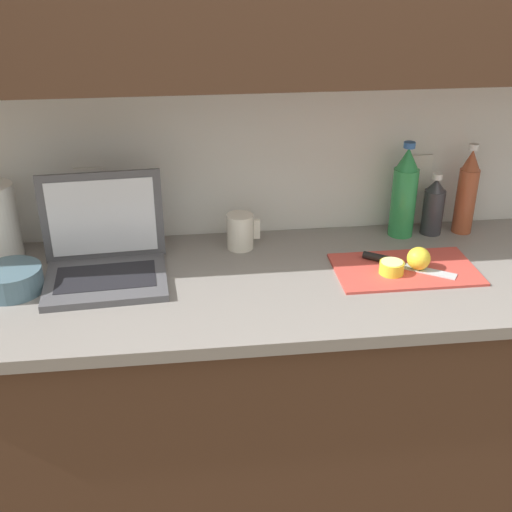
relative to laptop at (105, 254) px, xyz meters
The scene contains 13 objects.
ground_plane 1.25m from the laptop, ahead, with size 12.00×12.00×0.00m, color brown.
wall_back 1.00m from the laptop, 12.42° to the left, with size 5.20×0.38×2.60m.
counter_unit 0.96m from the laptop, ahead, with size 2.53×0.65×0.90m.
laptop is the anchor object (origin of this frame).
cutting_board 0.86m from the laptop, ahead, with size 0.41×0.24×0.01m, color #D1473D.
knife 0.83m from the laptop, ahead, with size 0.24×0.18×0.02m.
lemon_half_cut 0.81m from the laptop, ahead, with size 0.07×0.07×0.04m.
lemon_whole_beside 0.89m from the laptop, ahead, with size 0.07×0.07×0.07m.
bottle_green_soda 1.14m from the laptop, ahead, with size 0.06×0.06×0.29m.
bottle_oil_tall 1.03m from the laptop, ahead, with size 0.07×0.07×0.20m.
bottle_water_clear 0.94m from the laptop, 10.33° to the left, with size 0.08×0.08×0.31m.
measuring_cup 0.42m from the laptop, 18.30° to the left, with size 0.10×0.08×0.11m.
bowl_white 0.26m from the laptop, 165.17° to the right, with size 0.17×0.17×0.07m.
Camera 1 is at (-0.56, -1.57, 1.77)m, focal length 45.00 mm.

